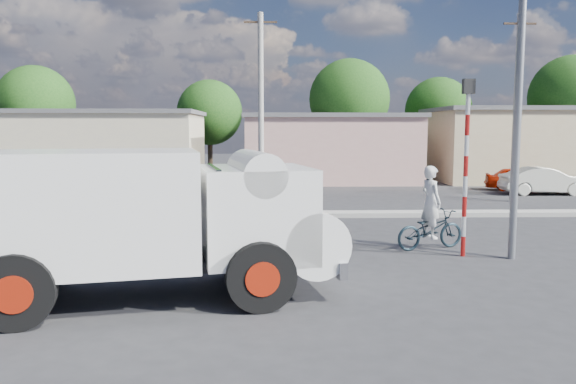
{
  "coord_description": "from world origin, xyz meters",
  "views": [
    {
      "loc": [
        -1.59,
        -12.09,
        3.16
      ],
      "look_at": [
        -1.08,
        4.41,
        1.3
      ],
      "focal_mm": 35.0,
      "sensor_mm": 36.0,
      "label": 1
    }
  ],
  "objects_px": {
    "car_red": "(521,179)",
    "traffic_pole": "(466,152)",
    "bicycle": "(430,230)",
    "cyclist": "(430,213)",
    "truck": "(157,217)",
    "car_cream": "(544,181)",
    "streetlight": "(514,52)"
  },
  "relations": [
    {
      "from": "truck",
      "to": "car_red",
      "type": "xyz_separation_m",
      "value": [
        15.0,
        18.07,
        -0.93
      ]
    },
    {
      "from": "truck",
      "to": "car_red",
      "type": "height_order",
      "value": "truck"
    },
    {
      "from": "cyclist",
      "to": "car_red",
      "type": "height_order",
      "value": "cyclist"
    },
    {
      "from": "car_cream",
      "to": "traffic_pole",
      "type": "bearing_deg",
      "value": 149.47
    },
    {
      "from": "car_red",
      "to": "traffic_pole",
      "type": "xyz_separation_m",
      "value": [
        -8.11,
        -14.77,
        1.99
      ]
    },
    {
      "from": "bicycle",
      "to": "car_cream",
      "type": "height_order",
      "value": "car_cream"
    },
    {
      "from": "truck",
      "to": "car_red",
      "type": "relative_size",
      "value": 1.98
    },
    {
      "from": "bicycle",
      "to": "car_red",
      "type": "distance_m",
      "value": 16.41
    },
    {
      "from": "car_red",
      "to": "traffic_pole",
      "type": "bearing_deg",
      "value": 166.79
    },
    {
      "from": "truck",
      "to": "car_cream",
      "type": "bearing_deg",
      "value": 35.28
    },
    {
      "from": "bicycle",
      "to": "car_cream",
      "type": "relative_size",
      "value": 0.49
    },
    {
      "from": "car_cream",
      "to": "traffic_pole",
      "type": "xyz_separation_m",
      "value": [
        -8.43,
        -13.01,
        1.93
      ]
    },
    {
      "from": "truck",
      "to": "streetlight",
      "type": "relative_size",
      "value": 0.78
    },
    {
      "from": "car_cream",
      "to": "cyclist",
      "type": "bearing_deg",
      "value": 145.83
    },
    {
      "from": "car_cream",
      "to": "traffic_pole",
      "type": "height_order",
      "value": "traffic_pole"
    },
    {
      "from": "car_cream",
      "to": "car_red",
      "type": "bearing_deg",
      "value": 12.86
    },
    {
      "from": "truck",
      "to": "cyclist",
      "type": "distance_m",
      "value": 7.57
    },
    {
      "from": "cyclist",
      "to": "streetlight",
      "type": "bearing_deg",
      "value": -146.77
    },
    {
      "from": "truck",
      "to": "bicycle",
      "type": "relative_size",
      "value": 3.56
    },
    {
      "from": "streetlight",
      "to": "truck",
      "type": "bearing_deg",
      "value": -159.07
    },
    {
      "from": "bicycle",
      "to": "car_cream",
      "type": "distance_m",
      "value": 15.14
    },
    {
      "from": "cyclist",
      "to": "traffic_pole",
      "type": "relative_size",
      "value": 0.44
    },
    {
      "from": "traffic_pole",
      "to": "truck",
      "type": "bearing_deg",
      "value": -154.46
    },
    {
      "from": "cyclist",
      "to": "streetlight",
      "type": "xyz_separation_m",
      "value": [
        1.53,
        -1.15,
        4.01
      ]
    },
    {
      "from": "cyclist",
      "to": "traffic_pole",
      "type": "height_order",
      "value": "traffic_pole"
    },
    {
      "from": "cyclist",
      "to": "streetlight",
      "type": "height_order",
      "value": "streetlight"
    },
    {
      "from": "truck",
      "to": "car_red",
      "type": "bearing_deg",
      "value": 38.8
    },
    {
      "from": "truck",
      "to": "bicycle",
      "type": "bearing_deg",
      "value": 21.87
    },
    {
      "from": "truck",
      "to": "cyclist",
      "type": "relative_size",
      "value": 3.7
    },
    {
      "from": "cyclist",
      "to": "streetlight",
      "type": "relative_size",
      "value": 0.21
    },
    {
      "from": "bicycle",
      "to": "cyclist",
      "type": "xyz_separation_m",
      "value": [
        0.0,
        0.0,
        0.43
      ]
    },
    {
      "from": "car_cream",
      "to": "streetlight",
      "type": "distance_m",
      "value": 15.87
    }
  ]
}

